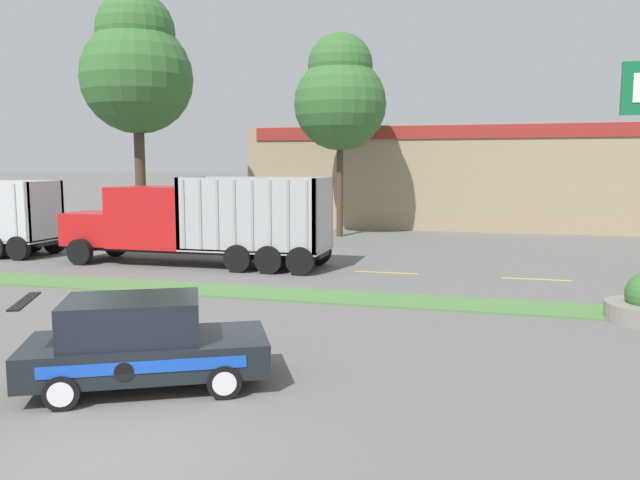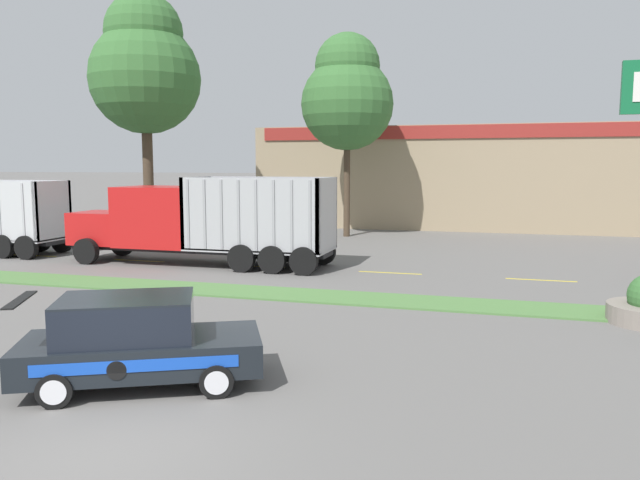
# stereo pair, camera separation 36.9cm
# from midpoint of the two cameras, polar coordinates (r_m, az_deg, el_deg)

# --- Properties ---
(ground_plane) EXTENTS (600.00, 600.00, 0.00)m
(ground_plane) POSITION_cam_midpoint_polar(r_m,az_deg,el_deg) (9.93, -17.97, -17.54)
(ground_plane) COLOR slate
(grass_verge) EXTENTS (120.00, 1.86, 0.06)m
(grass_verge) POSITION_cam_midpoint_polar(r_m,az_deg,el_deg) (19.33, 0.23, -5.14)
(grass_verge) COLOR #517F42
(grass_verge) RESTS_ON ground_plane
(centre_line_1) EXTENTS (2.40, 0.14, 0.01)m
(centre_line_1) POSITION_cam_midpoint_polar(r_m,az_deg,el_deg) (30.81, -24.40, -1.30)
(centre_line_1) COLOR yellow
(centre_line_1) RESTS_ON ground_plane
(centre_line_2) EXTENTS (2.40, 0.14, 0.01)m
(centre_line_2) POSITION_cam_midpoint_polar(r_m,az_deg,el_deg) (27.61, -15.85, -1.83)
(centre_line_2) COLOR yellow
(centre_line_2) RESTS_ON ground_plane
(centre_line_3) EXTENTS (2.40, 0.14, 0.01)m
(centre_line_3) POSITION_cam_midpoint_polar(r_m,az_deg,el_deg) (25.19, -5.36, -2.41)
(centre_line_3) COLOR yellow
(centre_line_3) RESTS_ON ground_plane
(centre_line_4) EXTENTS (2.40, 0.14, 0.01)m
(centre_line_4) POSITION_cam_midpoint_polar(r_m,az_deg,el_deg) (23.76, 6.86, -2.99)
(centre_line_4) COLOR yellow
(centre_line_4) RESTS_ON ground_plane
(centre_line_5) EXTENTS (2.40, 0.14, 0.01)m
(centre_line_5) POSITION_cam_midpoint_polar(r_m,az_deg,el_deg) (23.52, 19.98, -3.46)
(centre_line_5) COLOR yellow
(centre_line_5) RESTS_ON ground_plane
(dump_truck_lead) EXTENTS (11.21, 2.84, 3.58)m
(dump_truck_lead) POSITION_cam_midpoint_polar(r_m,az_deg,el_deg) (26.28, -12.35, 1.50)
(dump_truck_lead) COLOR black
(dump_truck_lead) RESTS_ON ground_plane
(rally_car) EXTENTS (4.69, 3.57, 1.70)m
(rally_car) POSITION_cam_midpoint_polar(r_m,az_deg,el_deg) (12.02, -15.59, -8.88)
(rally_car) COLOR black
(rally_car) RESTS_ON ground_plane
(store_building_backdrop) EXTENTS (27.18, 12.10, 6.49)m
(store_building_backdrop) POSITION_cam_midpoint_polar(r_m,az_deg,el_deg) (44.70, 13.86, 5.64)
(store_building_backdrop) COLOR #9E896B
(store_building_backdrop) RESTS_ON ground_plane
(tree_behind_left) EXTENTS (6.04, 6.04, 13.31)m
(tree_behind_left) POSITION_cam_midpoint_polar(r_m,az_deg,el_deg) (36.48, -15.44, 14.97)
(tree_behind_left) COLOR #473828
(tree_behind_left) RESTS_ON ground_plane
(tree_behind_centre) EXTENTS (5.17, 5.17, 11.33)m
(tree_behind_centre) POSITION_cam_midpoint_polar(r_m,az_deg,el_deg) (35.69, 2.82, 13.14)
(tree_behind_centre) COLOR #473828
(tree_behind_centre) RESTS_ON ground_plane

